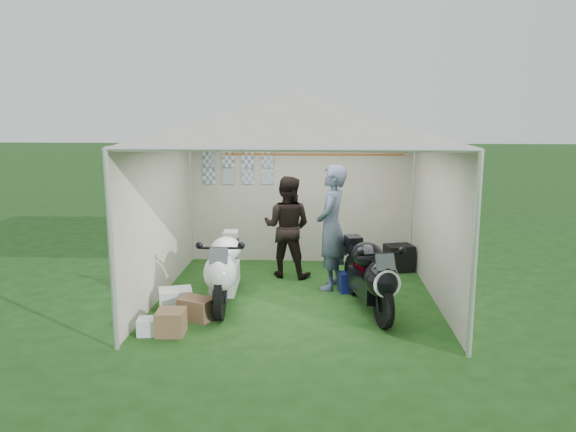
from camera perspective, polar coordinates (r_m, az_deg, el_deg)
name	(u,v)px	position (r m, az deg, el deg)	size (l,w,h in m)	color
ground	(296,296)	(8.42, 0.87, -8.11)	(80.00, 80.00, 0.00)	#183E13
canopy_tent	(297,120)	(8.00, 0.93, 9.71)	(5.66, 5.66, 3.00)	silver
motorcycle_white	(225,268)	(7.95, -6.45, -5.22)	(0.50, 1.97, 0.97)	black
motorcycle_black	(370,274)	(7.70, 8.37, -5.84)	(0.69, 1.93, 0.96)	black
paddock_stand	(352,282)	(8.63, 6.54, -6.67)	(0.40, 0.25, 0.30)	#212AAD
person_dark_jacket	(287,227)	(9.20, -0.09, -1.10)	(0.81, 0.63, 1.67)	black
person_blue_jacket	(331,228)	(8.57, 4.43, -1.18)	(0.70, 0.46, 1.91)	slate
equipment_box	(399,258)	(9.82, 11.18, -4.19)	(0.45, 0.36, 0.45)	black
crate_0	(176,299)	(7.97, -11.35, -8.30)	(0.44, 0.34, 0.29)	silver
crate_1	(171,322)	(7.15, -11.80, -10.52)	(0.34, 0.34, 0.30)	brown
crate_2	(149,326)	(7.22, -13.90, -10.83)	(0.28, 0.23, 0.20)	silver
crate_3	(197,309)	(7.58, -9.27, -9.27)	(0.43, 0.31, 0.29)	brown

